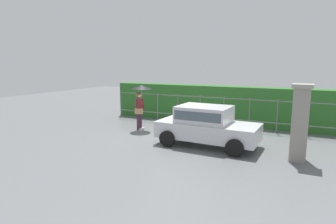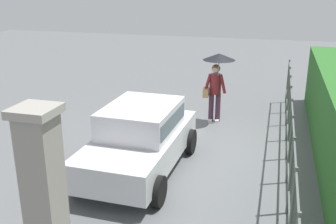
% 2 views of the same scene
% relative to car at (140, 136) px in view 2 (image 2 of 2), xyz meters
% --- Properties ---
extents(ground_plane, '(40.00, 40.00, 0.00)m').
position_rel_car_xyz_m(ground_plane, '(-1.57, 0.59, -0.80)').
color(ground_plane, slate).
extents(car, '(3.77, 1.93, 1.48)m').
position_rel_car_xyz_m(car, '(0.00, 0.00, 0.00)').
color(car, silver).
rests_on(car, ground).
extents(pedestrian, '(0.92, 0.92, 2.07)m').
position_rel_car_xyz_m(pedestrian, '(-3.56, 1.09, 0.68)').
color(pedestrian, '#47283D').
rests_on(pedestrian, ground).
extents(gate_pillar, '(0.60, 0.60, 2.42)m').
position_rel_car_xyz_m(gate_pillar, '(3.16, -0.36, 0.44)').
color(gate_pillar, gray).
rests_on(gate_pillar, ground).
extents(fence_section, '(10.74, 0.05, 1.50)m').
position_rel_car_xyz_m(fence_section, '(-0.82, 3.14, 0.02)').
color(fence_section, '#59605B').
rests_on(fence_section, ground).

